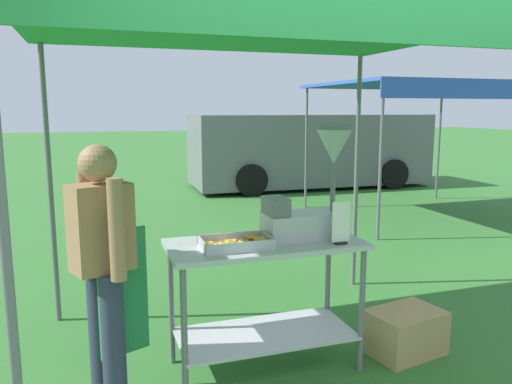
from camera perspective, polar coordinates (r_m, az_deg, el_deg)
The scene contains 10 objects.
ground_plane at distance 8.43m, azimuth -9.47°, elevation -3.08°, with size 70.00×70.00×0.00m, color #33702D.
stall_canopy at distance 3.42m, azimuth 0.57°, elevation 17.69°, with size 3.07×2.51×2.38m.
donut_cart at distance 3.49m, azimuth 1.05°, elevation -9.75°, with size 1.33×0.62×0.91m.
donut_tray at distance 3.26m, azimuth -2.17°, elevation -5.97°, with size 0.46×0.27×0.07m.
donut_fryer at distance 3.50m, azimuth 6.45°, elevation -0.46°, with size 0.63×0.28×0.78m.
menu_sign at distance 3.38m, azimuth 9.70°, elevation -3.82°, with size 0.13×0.05×0.29m.
vendor at distance 3.13m, azimuth -17.02°, elevation -7.74°, with size 0.46×0.53×1.61m.
supply_crate at distance 4.02m, azimuth 16.70°, elevation -15.08°, with size 0.60×0.47×0.33m.
van_grey at distance 11.86m, azimuth 6.03°, elevation 4.89°, with size 5.54×2.21×1.69m.
neighbour_tent at distance 8.81m, azimuth 18.33°, elevation 11.28°, with size 3.12×2.69×2.23m.
Camera 1 is at (-1.24, -2.14, 1.80)m, focal length 34.95 mm.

